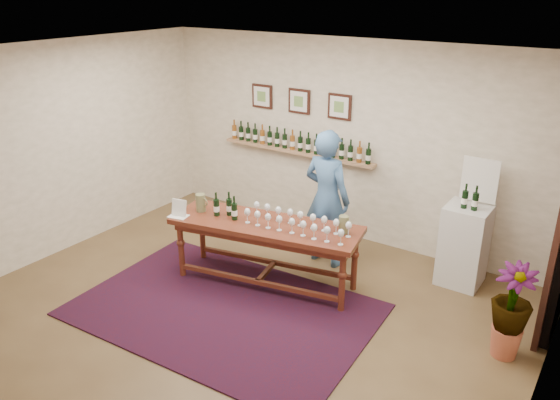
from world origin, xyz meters
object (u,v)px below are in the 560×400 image
Objects in this scene: display_pedestal at (464,245)px; person at (327,198)px; tasting_table at (266,232)px; potted_plant at (511,312)px.

person is at bearing -164.32° from display_pedestal.
tasting_table is 0.97m from person.
potted_plant is 0.48× the size of person.
display_pedestal is 0.56× the size of person.
tasting_table is 2.79m from potted_plant.
display_pedestal is 1.16× the size of potted_plant.
display_pedestal is at bearing -159.22° from person.
potted_plant reaches higher than tasting_table.
person is (0.32, 0.89, 0.21)m from tasting_table.
tasting_table is at bearing 75.09° from person.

